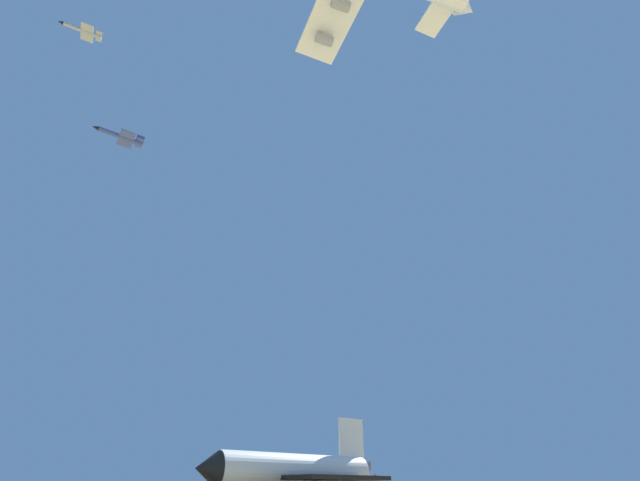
{
  "coord_description": "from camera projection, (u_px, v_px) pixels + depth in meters",
  "views": [
    {
      "loc": [
        16.03,
        90.98,
        1.99
      ],
      "look_at": [
        -4.44,
        13.48,
        48.55
      ],
      "focal_mm": 24.38,
      "sensor_mm": 36.0,
      "label": 1
    }
  ],
  "objects": [
    {
      "name": "space_shuttle",
      "position": [
        293.0,
        471.0,
        81.21
      ],
      "size": [
        37.65,
        29.02,
        15.8
      ],
      "rotation": [
        0.0,
        0.0,
        0.39
      ],
      "color": "white",
      "rests_on": "ground"
    },
    {
      "name": "chase_jet_left_wing",
      "position": [
        121.0,
        137.0,
        137.02
      ],
      "size": [
        15.24,
        8.97,
        4.0
      ],
      "rotation": [
        0.0,
        0.0,
        0.31
      ],
      "color": "#38478C"
    },
    {
      "name": "chase_jet_right_wing",
      "position": [
        83.0,
        31.0,
        165.12
      ],
      "size": [
        15.33,
        8.76,
        4.0
      ],
      "rotation": [
        0.0,
        0.0,
        0.22
      ],
      "color": "#999EA3"
    }
  ]
}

